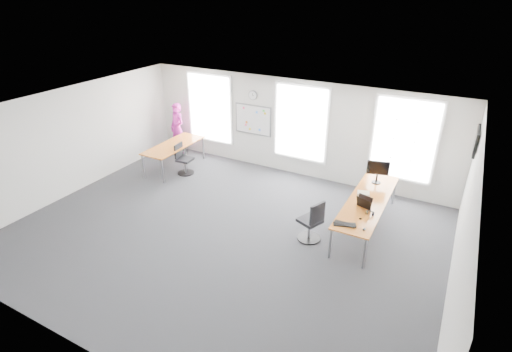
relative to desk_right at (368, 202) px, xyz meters
The scene contains 24 objects.
floor 3.58m from the desk_right, 147.72° to the right, with size 10.00×10.00×0.00m, color #27282C.
ceiling 4.17m from the desk_right, 147.72° to the right, with size 10.00×10.00×0.00m, color white.
wall_back 3.73m from the desk_right, 144.29° to the left, with size 10.00×10.00×0.00m, color silver.
wall_front 6.62m from the desk_right, 116.77° to the right, with size 10.00×10.00×0.00m, color silver.
wall_left 8.21m from the desk_right, 166.78° to the right, with size 10.00×10.00×0.00m, color silver.
wall_right 2.87m from the desk_right, 42.55° to the right, with size 10.00×10.00×0.00m, color silver.
window_left 6.39m from the desk_right, 160.60° to the left, with size 1.60×0.06×2.20m, color silver.
window_mid 3.52m from the desk_right, 141.74° to the left, with size 1.60×0.06×2.20m, color silver.
window_right 2.33m from the desk_right, 80.85° to the left, with size 1.60×0.06×2.20m, color silver.
desk_right is the anchor object (origin of this frame).
desk_left 6.45m from the desk_right, behind, with size 0.90×2.24×0.82m.
chair_right 1.52m from the desk_right, 131.55° to the right, with size 0.62×0.62×1.05m.
chair_left 5.94m from the desk_right, behind, with size 0.53×0.53×0.99m.
person 7.35m from the desk_right, 166.40° to the left, with size 0.66×0.43×1.81m, color #C8239F.
whiteboard 4.86m from the desk_right, 154.04° to the left, with size 1.20×0.03×0.90m, color white.
wall_clock 5.06m from the desk_right, 154.04° to the left, with size 0.30×0.30×0.04m, color gray.
tv 2.77m from the desk_right, 29.60° to the left, with size 0.06×0.90×0.55m, color black.
keyboard 1.34m from the desk_right, 97.19° to the right, with size 0.48×0.17×0.02m, color black.
mouse 1.36m from the desk_right, 79.10° to the right, with size 0.07×0.11×0.04m, color black.
lens_cap 0.94m from the desk_right, 85.83° to the right, with size 0.06×0.06×0.01m, color black.
headphones 0.70m from the desk_right, 72.98° to the right, with size 0.18×0.10×0.10m.
laptop_sleeve 0.46m from the desk_right, 89.35° to the right, with size 0.38×0.30×0.30m.
paper_stack 0.24m from the desk_right, 135.53° to the left, with size 0.29×0.22×0.10m, color beige.
monitor 1.10m from the desk_right, 92.59° to the left, with size 0.55×0.23×0.62m.
Camera 1 is at (4.57, -6.80, 5.53)m, focal length 28.00 mm.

